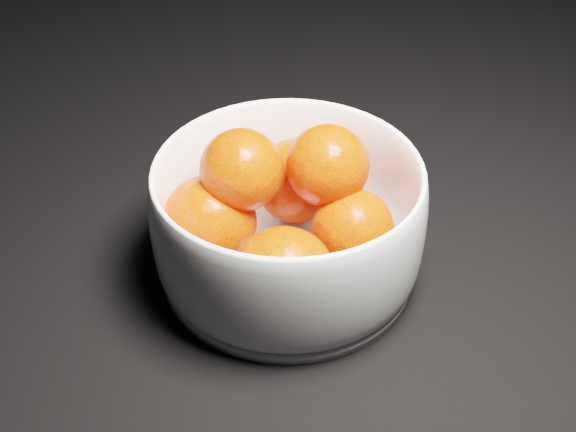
% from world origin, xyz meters
% --- Properties ---
extents(bowl, '(0.19, 0.19, 0.09)m').
position_xyz_m(bowl, '(-0.25, -0.25, 0.05)').
color(bowl, white).
rests_on(bowl, ground).
extents(orange_pile, '(0.16, 0.17, 0.10)m').
position_xyz_m(orange_pile, '(-0.26, -0.25, 0.05)').
color(orange_pile, red).
rests_on(orange_pile, bowl).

